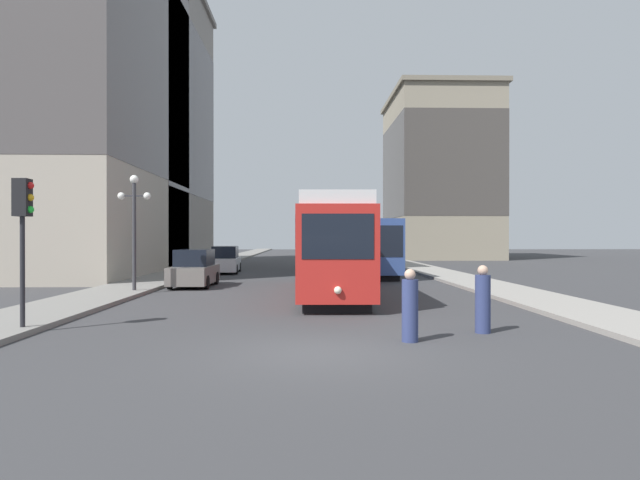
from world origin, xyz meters
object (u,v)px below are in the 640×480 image
(parked_car_left_near, at_px, (225,260))
(pedestrian_crossing_far, at_px, (483,301))
(traffic_light_near_left, at_px, (23,213))
(pedestrian_crossing_near, at_px, (410,308))
(transit_bus, at_px, (366,245))
(lamp_post_left_near, at_px, (134,214))
(parked_car_left_mid, at_px, (194,269))
(streetcar, at_px, (332,245))

(parked_car_left_near, distance_m, pedestrian_crossing_far, 25.71)
(pedestrian_crossing_far, bearing_deg, traffic_light_near_left, -129.18)
(traffic_light_near_left, bearing_deg, pedestrian_crossing_near, -8.53)
(traffic_light_near_left, bearing_deg, parked_car_left_near, 85.89)
(transit_bus, distance_m, lamp_post_left_near, 16.41)
(parked_car_left_mid, height_order, lamp_post_left_near, lamp_post_left_near)
(traffic_light_near_left, distance_m, lamp_post_left_near, 9.69)
(streetcar, xyz_separation_m, transit_bus, (2.83, 12.33, -0.15))
(transit_bus, relative_size, traffic_light_near_left, 3.30)
(pedestrian_crossing_near, bearing_deg, streetcar, 84.28)
(pedestrian_crossing_far, height_order, lamp_post_left_near, lamp_post_left_near)
(pedestrian_crossing_far, xyz_separation_m, lamp_post_left_near, (-11.81, 10.00, 2.63))
(pedestrian_crossing_far, distance_m, lamp_post_left_near, 15.70)
(transit_bus, xyz_separation_m, parked_car_left_near, (-9.40, 1.92, -1.10))
(transit_bus, relative_size, pedestrian_crossing_near, 7.32)
(transit_bus, bearing_deg, lamp_post_left_near, -135.25)
(streetcar, xyz_separation_m, parked_car_left_mid, (-6.57, 3.82, -1.26))
(streetcar, bearing_deg, pedestrian_crossing_far, -69.33)
(streetcar, bearing_deg, parked_car_left_mid, 151.13)
(streetcar, relative_size, traffic_light_near_left, 3.50)
(parked_car_left_mid, distance_m, lamp_post_left_near, 4.60)
(parked_car_left_mid, xyz_separation_m, lamp_post_left_near, (-1.90, -3.29, 2.59))
(transit_bus, height_order, parked_car_left_mid, transit_bus)
(transit_bus, xyz_separation_m, lamp_post_left_near, (-11.30, -11.80, 1.48))
(traffic_light_near_left, xyz_separation_m, lamp_post_left_near, (-0.22, 9.68, 0.40))
(lamp_post_left_near, bearing_deg, pedestrian_crossing_near, -48.74)
(parked_car_left_near, bearing_deg, pedestrian_crossing_near, -75.36)
(parked_car_left_near, distance_m, traffic_light_near_left, 23.57)
(streetcar, distance_m, pedestrian_crossing_far, 10.13)
(transit_bus, relative_size, pedestrian_crossing_far, 7.21)
(parked_car_left_mid, xyz_separation_m, traffic_light_near_left, (-1.68, -12.97, 2.19))
(parked_car_left_mid, relative_size, lamp_post_left_near, 0.86)
(parked_car_left_mid, bearing_deg, pedestrian_crossing_far, -52.78)
(pedestrian_crossing_near, distance_m, traffic_light_near_left, 9.90)
(streetcar, relative_size, lamp_post_left_near, 2.65)
(parked_car_left_near, distance_m, parked_car_left_mid, 10.43)
(streetcar, bearing_deg, pedestrian_crossing_near, -81.84)
(parked_car_left_mid, bearing_deg, parked_car_left_near, 90.52)
(streetcar, relative_size, pedestrian_crossing_near, 7.78)
(streetcar, height_order, pedestrian_crossing_near, streetcar)
(parked_car_left_near, relative_size, lamp_post_left_near, 1.00)
(streetcar, xyz_separation_m, lamp_post_left_near, (-8.47, 0.53, 1.33))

